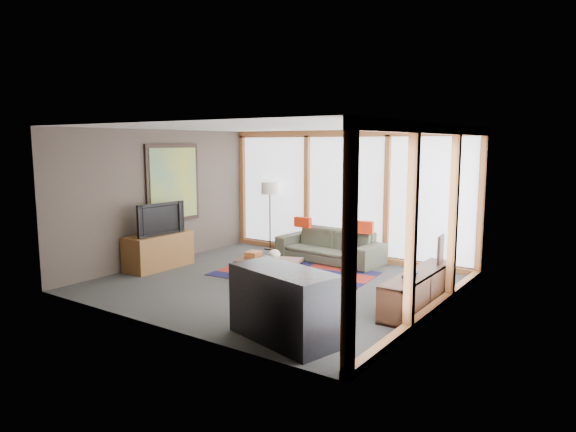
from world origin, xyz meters
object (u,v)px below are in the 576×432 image
Objects in this scene: floor_lamp at (270,216)px; bar_counter at (284,305)px; tv_console at (159,251)px; television at (158,219)px; sofa at (329,246)px; coffee_table at (269,270)px; bookshelf at (418,290)px.

floor_lamp reaches higher than bar_counter.
television is (0.05, -0.04, 0.63)m from tv_console.
tv_console is at bearing 53.34° from television.
sofa is 1.96× the size of coffee_table.
tv_console is (-4.86, -0.55, 0.07)m from bookshelf.
tv_console is (-0.68, -2.59, -0.42)m from floor_lamp.
bookshelf is (2.63, 0.06, 0.07)m from coffee_table.
floor_lamp is 4.68m from bookshelf.
television is at bearing -39.45° from tv_console.
floor_lamp is 1.14× the size of tv_console.
sofa is at bearing -9.51° from floor_lamp.
coffee_table is 0.84× the size of tv_console.
tv_console is at bearing -167.53° from coffee_table.
bar_counter reaches higher than tv_console.
tv_console is at bearing -104.68° from floor_lamp.
bar_counter is (1.77, -2.06, 0.25)m from coffee_table.
sofa is 1.76m from floor_lamp.
tv_console reaches higher than coffee_table.
bookshelf is at bearing -80.20° from television.
coffee_table is at bearing -178.76° from bookshelf.
floor_lamp is at bearing 75.32° from tv_console.
floor_lamp is 2.72m from television.
floor_lamp is at bearing 126.34° from coffee_table.
television reaches higher than bookshelf.
coffee_table is at bearing -73.40° from television.
bar_counter reaches higher than bookshelf.
television is at bearing -172.98° from bookshelf.
coffee_table is at bearing 12.47° from tv_console.
bar_counter is (1.63, -3.88, 0.12)m from sofa.
bookshelf is 4.89m from tv_console.
bookshelf is 1.56× the size of tv_console.
sofa is 3.06m from bookshelf.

